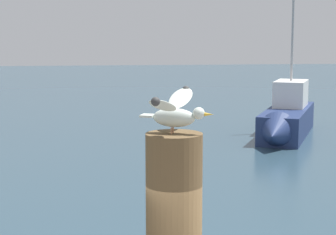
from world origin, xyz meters
name	(u,v)px	position (x,y,z in m)	size (l,w,h in m)	color
mooring_post	(174,231)	(-1.04, -0.42, 2.24)	(0.30, 0.30, 1.07)	brown
seagull	(175,111)	(-1.04, -0.42, 2.90)	(0.39, 0.64, 0.23)	tan
boat_navy	(286,118)	(4.70, 14.51, 0.62)	(3.52, 5.45, 4.76)	navy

